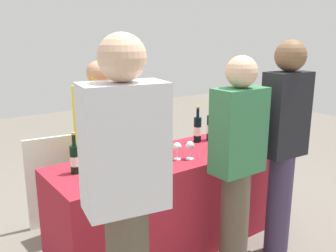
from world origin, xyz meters
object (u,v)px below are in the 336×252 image
wine_bottle_3 (211,127)px  guest_0 (126,192)px  wine_bottle_2 (198,129)px  wine_glass_0 (131,164)px  wine_glass_2 (177,147)px  server_pouring (102,142)px  wine_glass_4 (215,137)px  wine_bottle_0 (75,159)px  wine_bottle_1 (168,139)px  wine_glass_1 (138,153)px  menu_board (56,181)px  wine_glass_3 (190,146)px  guest_2 (284,141)px  guest_1 (237,161)px

wine_bottle_3 → guest_0: (-1.40, -0.87, 0.04)m
wine_bottle_2 → wine_glass_0: 0.98m
wine_glass_2 → server_pouring: size_ratio=0.09×
wine_glass_2 → wine_glass_4: bearing=6.4°
wine_bottle_0 → wine_bottle_1: wine_bottle_1 is taller
wine_bottle_0 → server_pouring: bearing=48.1°
wine_glass_1 → server_pouring: bearing=87.9°
wine_bottle_2 → menu_board: wine_bottle_2 is taller
wine_bottle_1 → wine_glass_3: wine_bottle_1 is taller
wine_bottle_3 → wine_bottle_0: bearing=-177.4°
wine_bottle_2 → server_pouring: (-0.75, 0.42, -0.09)m
guest_2 → wine_glass_4: bearing=111.3°
server_pouring → wine_bottle_2: bearing=148.0°
wine_glass_4 → guest_0: size_ratio=0.07×
server_pouring → guest_2: guest_2 is taller
server_pouring → guest_2: size_ratio=0.90×
wine_bottle_0 → wine_glass_4: (1.21, -0.14, -0.01)m
wine_bottle_2 → guest_0: size_ratio=0.19×
guest_0 → guest_1: guest_0 is taller
wine_glass_3 → guest_1: (0.08, -0.42, -0.02)m
wine_glass_1 → guest_2: size_ratio=0.08×
guest_0 → wine_bottle_0: bearing=96.8°
wine_glass_4 → guest_0: (-1.27, -0.67, 0.07)m
server_pouring → wine_glass_3: bearing=115.0°
wine_bottle_1 → wine_glass_0: wine_bottle_1 is taller
wine_glass_0 → wine_glass_4: bearing=7.9°
menu_board → wine_bottle_1: bearing=-43.1°
wine_bottle_3 → server_pouring: (-0.90, 0.44, -0.09)m
wine_glass_4 → menu_board: 1.52m
wine_glass_0 → server_pouring: (0.16, 0.77, -0.06)m
wine_bottle_1 → wine_glass_2: size_ratio=2.30×
wine_bottle_2 → menu_board: bearing=145.7°
wine_glass_4 → menu_board: size_ratio=0.15×
wine_glass_0 → guest_1: bearing=-32.0°
wine_bottle_1 → wine_glass_4: wine_bottle_1 is taller
wine_bottle_1 → wine_glass_3: 0.24m
guest_0 → guest_2: 1.44m
wine_glass_1 → guest_2: guest_2 is taller
wine_bottle_1 → wine_bottle_2: bearing=12.6°
wine_glass_3 → guest_1: guest_1 is taller
wine_glass_0 → menu_board: size_ratio=0.14×
wine_bottle_0 → server_pouring: server_pouring is taller
wine_bottle_1 → wine_glass_2: 0.19m
server_pouring → guest_0: bearing=66.0°
wine_glass_3 → guest_2: bearing=-40.9°
wine_bottle_1 → guest_0: 1.18m
wine_bottle_2 → guest_1: size_ratio=0.20×
wine_glass_1 → wine_glass_3: 0.43m
wine_bottle_3 → guest_0: 1.65m
wine_bottle_3 → wine_glass_0: bearing=-162.7°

